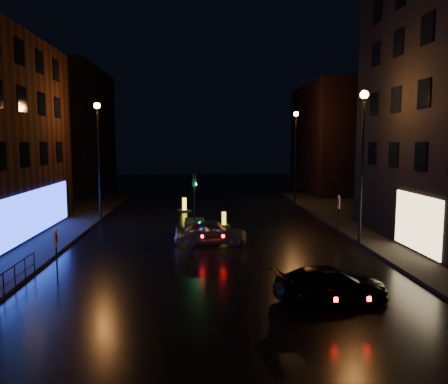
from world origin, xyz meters
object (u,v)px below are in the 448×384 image
Objects in this scene: bollard_near at (224,223)px; road_sign_left at (56,242)px; traffic_signal at (194,215)px; bollard_far at (184,208)px; silver_hatchback at (211,232)px; dark_sedan at (331,284)px; road_sign_right at (339,205)px.

road_sign_left is (-7.54, -11.31, 1.40)m from bollard_near.
traffic_signal is 5.07m from bollard_far.
silver_hatchback reaches higher than bollard_far.
road_sign_right is (3.88, 11.13, 1.21)m from dark_sedan.
bollard_near is 13.67m from road_sign_left.
road_sign_right is at bearing -27.70° from traffic_signal.
silver_hatchback is (0.99, -6.84, 0.18)m from traffic_signal.
road_sign_right is at bearing 20.91° from road_sign_left.
road_sign_right reaches higher than road_sign_left.
road_sign_left is (-10.57, 2.88, 1.00)m from dark_sedan.
traffic_signal reaches higher than silver_hatchback.
dark_sedan is 2.81× the size of bollard_far.
road_sign_right is (8.91, -4.68, 1.31)m from traffic_signal.
dark_sedan is 21.62m from bollard_far.
bollard_far reaches higher than bollard_near.
traffic_signal is 0.86× the size of silver_hatchback.
road_sign_right is at bearing -70.19° from silver_hatchback.
road_sign_left is 16.64m from road_sign_right.
dark_sedan is at bearing -24.04° from road_sign_left.
dark_sedan is 1.94× the size of road_sign_left.
bollard_near is at bearing -89.74° from bollard_far.
silver_hatchback is at bearing -81.73° from traffic_signal.
traffic_signal is at bearing -19.82° from road_sign_right.
bollard_far is at bearing -36.75° from road_sign_right.
silver_hatchback is 3.45× the size of bollard_near.
road_sign_right reaches higher than silver_hatchback.
traffic_signal is 10.15m from road_sign_right.
bollard_near is 0.54× the size of road_sign_left.
road_sign_right reaches higher than bollard_far.
silver_hatchback is 1.88× the size of road_sign_left.
road_sign_left reaches higher than dark_sedan.
bollard_far is at bearing 66.60° from road_sign_left.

